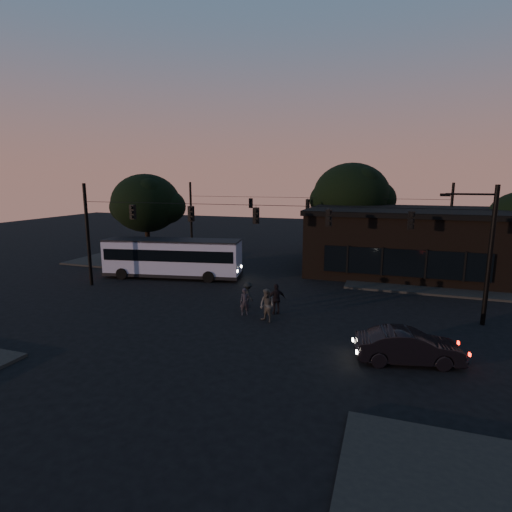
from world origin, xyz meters
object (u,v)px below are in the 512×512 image
(pedestrian_a, at_px, (245,302))
(pedestrian_d, at_px, (248,295))
(building, at_px, (403,241))
(car, at_px, (408,347))
(pedestrian_b, at_px, (267,306))
(bus, at_px, (173,256))
(pedestrian_c, at_px, (277,299))

(pedestrian_a, height_order, pedestrian_d, pedestrian_a)
(building, height_order, pedestrian_d, building)
(car, relative_size, pedestrian_b, 2.36)
(car, height_order, pedestrian_b, pedestrian_b)
(bus, bearing_deg, building, 14.11)
(bus, xyz_separation_m, pedestrian_a, (8.66, -6.73, -0.94))
(pedestrian_b, xyz_separation_m, pedestrian_d, (-1.87, 2.10, -0.14))
(pedestrian_a, bearing_deg, building, 30.98)
(pedestrian_c, bearing_deg, pedestrian_a, -7.96)
(building, distance_m, pedestrian_a, 17.17)
(building, bearing_deg, pedestrian_c, -117.03)
(bus, bearing_deg, pedestrian_a, -48.12)
(car, bearing_deg, pedestrian_a, 55.94)
(pedestrian_a, bearing_deg, pedestrian_d, 74.93)
(pedestrian_c, bearing_deg, pedestrian_d, -50.30)
(building, xyz_separation_m, car, (-0.01, -18.15, -1.98))
(bus, distance_m, pedestrian_b, 12.62)
(bus, bearing_deg, pedestrian_d, -42.75)
(bus, relative_size, pedestrian_d, 7.09)
(building, relative_size, pedestrian_d, 9.73)
(building, bearing_deg, bus, -155.62)
(building, bearing_deg, pedestrian_b, -115.32)
(car, distance_m, pedestrian_a, 9.45)
(pedestrian_c, bearing_deg, bus, -61.62)
(bus, distance_m, pedestrian_a, 11.00)
(car, bearing_deg, pedestrian_c, 46.76)
(building, relative_size, pedestrian_c, 8.44)
(building, relative_size, car, 3.50)
(bus, bearing_deg, car, -40.75)
(pedestrian_d, bearing_deg, pedestrian_c, -156.65)
(building, distance_m, pedestrian_c, 15.70)
(bus, height_order, pedestrian_a, bus)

